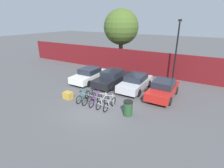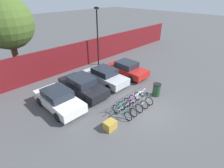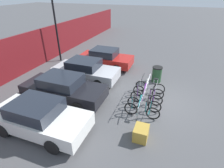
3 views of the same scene
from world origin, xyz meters
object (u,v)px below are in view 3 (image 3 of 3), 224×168
bicycle_black (144,104)px  trash_bin (157,74)px  car_red (105,58)px  car_silver (85,70)px  bicycle_white (148,92)px  bicycle_silver (150,87)px  bicycle_purple (146,97)px  car_black (63,88)px  cargo_crate (141,133)px  car_white (39,117)px  bike_rack (144,95)px  bicycle_teal (142,110)px  lamp_post (55,19)px

bicycle_black → trash_bin: bearing=1.0°
car_red → trash_bin: (-1.20, -4.07, -0.17)m
car_silver → bicycle_white: bearing=-99.9°
bicycle_silver → car_red: bearing=54.4°
bicycle_black → bicycle_purple: bearing=3.9°
car_black → car_silver: same height
car_silver → cargo_crate: car_silver is taller
bicycle_silver → car_white: 6.13m
bike_rack → bicycle_purple: (-0.03, -0.15, -0.10)m
cargo_crate → bicycle_teal: bearing=10.9°
bike_rack → lamp_post: bearing=64.0°
bicycle_silver → car_black: 4.90m
bicycle_white → lamp_post: lamp_post is taller
bicycle_purple → car_red: size_ratio=0.42×
bicycle_purple → car_black: car_black is taller
car_white → lamp_post: bearing=29.1°
bike_rack → car_black: size_ratio=0.65×
bicycle_silver → trash_bin: bicycle_silver is taller
bike_rack → bicycle_white: size_ratio=1.72×
bicycle_silver → trash_bin: (1.52, -0.17, 0.14)m
lamp_post → car_black: bearing=-143.4°
bicycle_teal → bicycle_silver: 2.39m
bike_rack → car_white: 5.14m
bicycle_purple → bicycle_teal: bearing=176.8°
car_silver → bicycle_purple: bearing=-107.7°
bike_rack → trash_bin: trash_bin is taller
bicycle_black → car_black: (-0.49, 4.30, 0.31)m
bicycle_teal → cargo_crate: 1.39m
car_silver → trash_bin: (1.37, -4.44, -0.17)m
car_white → car_black: same height
trash_bin → cargo_crate: (-5.27, -0.09, -0.24)m
bicycle_white → trash_bin: bearing=-4.2°
car_black → car_red: size_ratio=1.11×
bicycle_purple → car_white: (-3.51, 3.88, 0.31)m
bicycle_white → bicycle_silver: bearing=0.4°
car_silver → bicycle_teal: bearing=-120.7°
bicycle_silver → car_red: size_ratio=0.42×
bicycle_silver → cargo_crate: bearing=-176.7°
bicycle_purple → trash_bin: (2.74, -0.17, 0.14)m
bike_rack → car_white: bearing=133.5°
car_white → car_red: same height
cargo_crate → bicycle_black: bearing=7.8°
bicycle_purple → bicycle_white: bearing=-3.2°
bicycle_teal → car_black: car_black is taller
bicycle_black → trash_bin: 3.36m
car_white → cargo_crate: (0.98, -4.14, -0.42)m
bike_rack → trash_bin: 2.73m
lamp_post → trash_bin: 8.69m
bicycle_teal → bicycle_silver: size_ratio=1.00×
car_black → car_silver: size_ratio=1.06×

